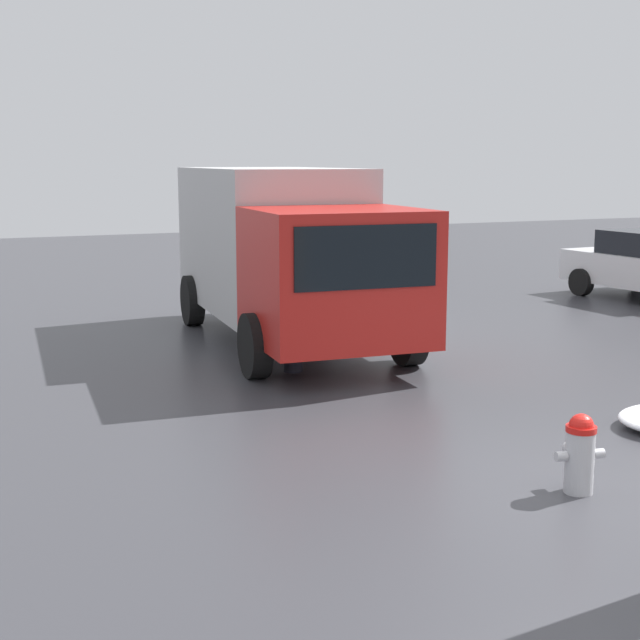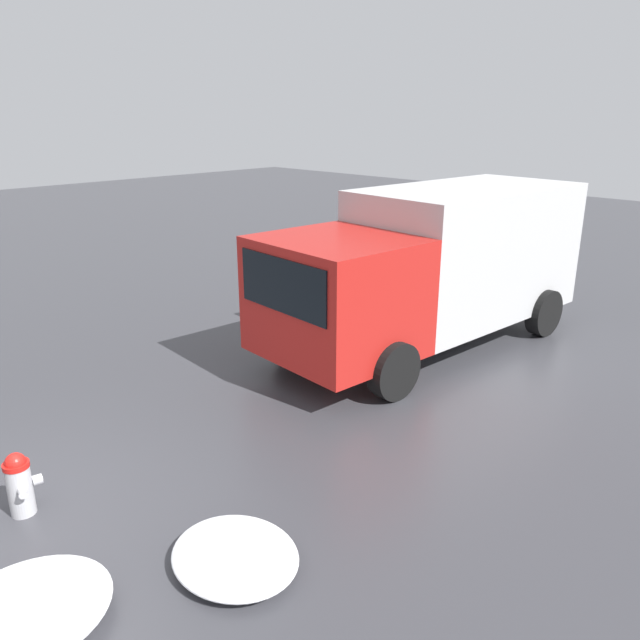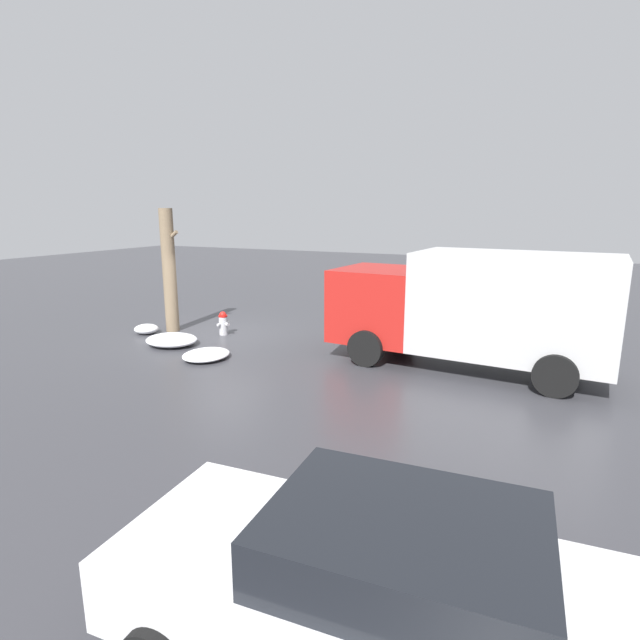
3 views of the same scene
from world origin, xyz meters
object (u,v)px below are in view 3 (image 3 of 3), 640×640
at_px(pedestrian, 398,315).
at_px(parked_car, 381,588).
at_px(tree_trunk, 169,271).
at_px(fire_hydrant, 223,323).
at_px(delivery_truck, 472,306).

bearing_deg(pedestrian, parked_car, 5.73).
bearing_deg(tree_trunk, parked_car, -41.26).
xyz_separation_m(fire_hydrant, delivery_truck, (7.38, -0.09, 1.16)).
bearing_deg(parked_car, pedestrian, 12.57).
height_order(delivery_truck, pedestrian, delivery_truck).
relative_size(tree_trunk, delivery_truck, 0.57).
bearing_deg(fire_hydrant, parked_car, -36.36).
relative_size(pedestrian, parked_car, 0.40).
height_order(tree_trunk, pedestrian, tree_trunk).
bearing_deg(parked_car, fire_hydrant, 38.90).
distance_m(delivery_truck, parked_car, 8.85).
bearing_deg(delivery_truck, fire_hydrant, 93.44).
bearing_deg(pedestrian, tree_trunk, -93.24).
xyz_separation_m(fire_hydrant, pedestrian, (5.35, 0.61, 0.62)).
bearing_deg(parked_car, tree_trunk, 45.44).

